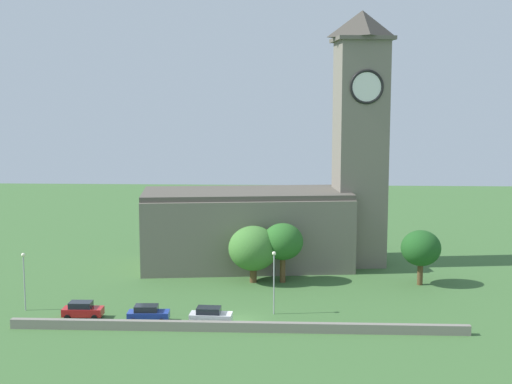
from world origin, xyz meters
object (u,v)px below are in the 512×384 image
Objects in this scene: car_white at (210,315)px; church at (280,202)px; car_blue at (148,314)px; tree_riverside_west at (253,248)px; streetlamp_west_mid at (274,272)px; tree_by_tower at (421,248)px; car_red at (82,310)px; tree_churchyard at (283,242)px; streetlamp_west_end at (24,272)px.

church is at bearing 75.59° from car_white.
tree_riverside_west is at bearing 58.36° from car_blue.
streetlamp_west_mid is at bearing 14.28° from car_blue.
tree_by_tower is at bearing 35.73° from streetlamp_west_mid.
tree_by_tower is (31.02, 16.25, 3.73)m from car_blue.
church reaches higher than car_red.
car_blue is 22.14m from tree_churchyard.
streetlamp_west_mid is at bearing -144.27° from tree_by_tower.
tree_by_tower is (24.45, 16.58, 3.74)m from car_white.
streetlamp_west_mid is (20.24, 2.41, 3.72)m from car_red.
church is at bearing 62.87° from car_blue.
car_white is (13.76, -1.25, -0.01)m from car_red.
tree_riverside_west reaches higher than streetlamp_west_mid.
car_white is 29.78m from tree_by_tower.
tree_churchyard is (-17.15, 0.47, 0.55)m from tree_by_tower.
car_red is at bearing -143.13° from tree_churchyard.
streetlamp_west_end is at bearing -140.67° from church.
church is 10.08m from tree_churchyard.
streetlamp_west_mid reaches higher than streetlamp_west_end.
streetlamp_west_mid is at bearing -77.61° from tree_riverside_west.
car_white is 0.64× the size of tree_by_tower.
tree_churchyard is at bearing 178.44° from tree_by_tower.
car_white is at bearing -145.86° from tree_by_tower.
car_white is at bearing -102.06° from tree_riverside_west.
tree_by_tower is 17.16m from tree_churchyard.
tree_churchyard reaches higher than car_white.
tree_churchyard reaches higher than streetlamp_west_end.
car_blue is 0.61× the size of tree_riverside_west.
car_blue is (-13.35, -26.06, -8.01)m from church.
car_white is (6.57, -0.33, -0.01)m from car_blue.
streetlamp_west_end is (-27.63, -22.65, -4.56)m from church.
streetlamp_west_mid is 13.43m from tree_churchyard.
streetlamp_west_end is at bearing -154.72° from tree_churchyard.
car_white is at bearing -113.20° from tree_churchyard.
streetlamp_west_mid is 13.48m from tree_riverside_west.
car_red is 41.34m from tree_by_tower.
church is 20.66m from tree_by_tower.
tree_churchyard is (21.06, 15.80, 4.28)m from car_red.
church is at bearing 50.76° from car_red.
tree_riverside_west reaches higher than tree_by_tower.
tree_churchyard reaches higher than car_blue.
streetlamp_west_end is (-14.28, 3.42, 3.45)m from car_blue.
church is 5.41× the size of streetlamp_west_end.
streetlamp_west_end is 0.93× the size of tree_by_tower.
car_red is 0.66× the size of streetlamp_west_end.
car_red is at bearing -19.44° from streetlamp_west_end.
streetlamp_west_mid is (-0.30, -22.74, -4.29)m from church.
tree_riverside_west is 20.86m from tree_by_tower.
tree_by_tower is at bearing -1.56° from tree_churchyard.
streetlamp_west_mid is 22.14m from tree_by_tower.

